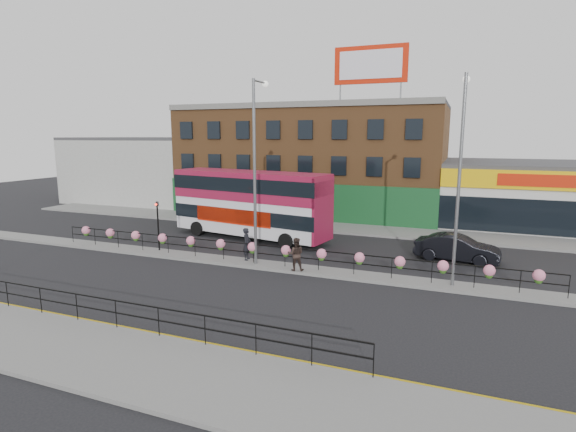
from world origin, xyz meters
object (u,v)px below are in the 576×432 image
at_px(double_decker_bus, 250,198).
at_px(car, 457,248).
at_px(lamp_column_east, 460,162).
at_px(pedestrian_a, 247,244).
at_px(lamp_column_west, 256,156).
at_px(pedestrian_b, 296,254).

xyz_separation_m(double_decker_bus, car, (14.30, -0.87, -2.23)).
bearing_deg(lamp_column_east, double_decker_bus, 157.49).
xyz_separation_m(double_decker_bus, pedestrian_a, (2.59, -5.74, -1.92)).
bearing_deg(double_decker_bus, pedestrian_a, -65.75).
distance_m(lamp_column_west, lamp_column_east, 10.81).
bearing_deg(lamp_column_west, car, 25.17).
relative_size(car, pedestrian_a, 2.61).
bearing_deg(lamp_column_west, pedestrian_b, -15.19).
distance_m(pedestrian_a, lamp_column_east, 12.71).
distance_m(car, pedestrian_a, 12.69).
distance_m(pedestrian_b, lamp_column_west, 5.96).
bearing_deg(car, double_decker_bus, 93.85).
bearing_deg(lamp_column_east, pedestrian_b, -174.25).
bearing_deg(lamp_column_east, pedestrian_a, 179.25).
relative_size(double_decker_bus, car, 2.47).
xyz_separation_m(car, lamp_column_east, (-0.08, -5.02, 5.43)).
bearing_deg(pedestrian_b, lamp_column_east, 167.08).
xyz_separation_m(double_decker_bus, lamp_column_east, (14.22, -5.89, 3.19)).
bearing_deg(pedestrian_a, lamp_column_east, -100.49).
bearing_deg(pedestrian_b, pedestrian_a, -34.28).
bearing_deg(lamp_column_west, lamp_column_east, 0.52).
xyz_separation_m(pedestrian_a, lamp_column_east, (11.63, -0.15, 5.11)).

